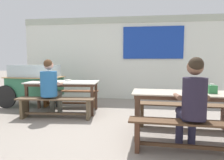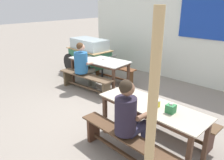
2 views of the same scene
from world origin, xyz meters
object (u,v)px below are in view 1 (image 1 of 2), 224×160
Objects in this scene: bench_near_back at (182,112)px; soup_bowl at (68,80)px; bench_near_front at (196,133)px; food_cart at (34,81)px; person_left_back_turned at (50,85)px; dining_table_near at (189,98)px; bench_far_back at (70,96)px; condiment_jar at (195,89)px; dining_table_far at (63,85)px; bench_far_front at (56,105)px; person_near_front at (193,100)px; tissue_box at (212,89)px.

soup_bowl is at bearing 160.35° from bench_near_back.
food_cart reaches higher than bench_near_front.
person_left_back_turned is (0.92, -1.00, 0.04)m from food_cart.
dining_table_near is 3.22m from bench_far_back.
condiment_jar is 2.92m from soup_bowl.
condiment_jar is (2.64, -1.32, 0.12)m from dining_table_far.
person_left_back_turned is (-0.10, -0.49, 0.05)m from dining_table_far.
food_cart reaches higher than bench_far_back.
soup_bowl reaches higher than bench_far_front.
bench_near_back is (2.54, -0.26, -0.01)m from bench_far_front.
condiment_jar is (0.16, 0.48, 0.07)m from person_near_front.
person_near_front is 0.51m from condiment_jar.
tissue_box is at bearing -8.70° from condiment_jar.
dining_table_far is at bearing 153.36° from condiment_jar.
tissue_box is at bearing -33.13° from bench_far_back.
bench_near_front is at bearing -28.03° from person_left_back_turned.
dining_table_far is 2.95m from condiment_jar.
dining_table_near is at bearing -168.79° from condiment_jar.
bench_near_back is (2.58, -0.80, -0.37)m from dining_table_far.
food_cart is at bearing 134.86° from bench_far_front.
bench_near_back and bench_near_front have the same top height.
person_near_front is at bearing -42.97° from bench_far_back.
bench_far_front is at bearing 163.28° from condiment_jar.
bench_far_back is at bearing 145.11° from condiment_jar.
tissue_box reaches higher than bench_near_front.
dining_table_near is 4.02m from food_cart.
dining_table_near is at bearing 176.62° from tissue_box.
condiment_jar is (2.60, -0.78, 0.49)m from bench_far_front.
person_near_front is at bearing -131.61° from tissue_box.
bench_far_front is 0.97× the size of bench_near_back.
bench_near_front is (2.52, -1.88, -0.37)m from dining_table_far.
person_near_front is (2.48, -1.81, 0.05)m from dining_table_far.
bench_near_front is at bearing -93.10° from dining_table_near.
bench_far_front is at bearing 151.64° from bench_near_front.
bench_far_front is (0.04, -0.54, -0.36)m from dining_table_far.
bench_far_front is (-2.51, 0.80, -0.36)m from dining_table_near.
bench_near_back is at bearing 86.90° from bench_near_front.
dining_table_far is 2.88m from dining_table_near.
person_left_back_turned is 0.61m from soup_bowl.
soup_bowl is (0.13, -0.45, 0.46)m from bench_far_back.
bench_far_back is 0.88× the size of bench_near_front.
dining_table_far is 1.10× the size of bench_far_back.
bench_near_back is 1.36× the size of person_left_back_turned.
dining_table_far reaches higher than bench_far_front.
soup_bowl is at bearing 149.82° from dining_table_near.
person_near_front is 2.90m from person_left_back_turned.
dining_table_near is 1.38× the size of person_near_front.
dining_table_near is 2.78m from person_left_back_turned.
bench_far_back is at bearing 105.53° from soup_bowl.
dining_table_far is 0.92× the size of food_cart.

